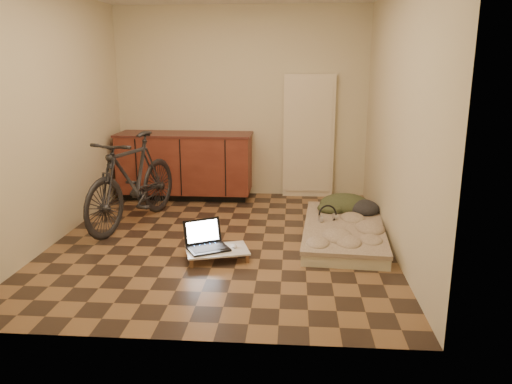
# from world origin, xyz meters

# --- Properties ---
(room_shell) EXTENTS (3.50, 4.00, 2.60)m
(room_shell) POSITION_xyz_m (0.00, 0.00, 1.30)
(room_shell) COLOR brown
(room_shell) RESTS_ON ground
(cabinets) EXTENTS (1.84, 0.62, 0.91)m
(cabinets) POSITION_xyz_m (-0.75, 1.70, 0.47)
(cabinets) COLOR black
(cabinets) RESTS_ON ground
(appliance_panel) EXTENTS (0.70, 0.10, 1.70)m
(appliance_panel) POSITION_xyz_m (0.95, 1.94, 0.85)
(appliance_panel) COLOR beige
(appliance_panel) RESTS_ON ground
(bicycle) EXTENTS (1.01, 1.88, 1.17)m
(bicycle) POSITION_xyz_m (-1.10, 0.47, 0.58)
(bicycle) COLOR black
(bicycle) RESTS_ON ground
(futon) EXTENTS (0.97, 1.81, 0.15)m
(futon) POSITION_xyz_m (1.30, 0.18, 0.08)
(futon) COLOR beige
(futon) RESTS_ON ground
(clothing_pile) EXTENTS (0.67, 0.57, 0.25)m
(clothing_pile) POSITION_xyz_m (1.42, 0.77, 0.28)
(clothing_pile) COLOR #323A21
(clothing_pile) RESTS_ON futon
(headphones) EXTENTS (0.29, 0.28, 0.16)m
(headphones) POSITION_xyz_m (1.13, 0.30, 0.23)
(headphones) COLOR black
(headphones) RESTS_ON futon
(lap_desk) EXTENTS (0.67, 0.53, 0.10)m
(lap_desk) POSITION_xyz_m (0.02, -0.53, 0.09)
(lap_desk) COLOR brown
(lap_desk) RESTS_ON ground
(laptop) EXTENTS (0.49, 0.48, 0.26)m
(laptop) POSITION_xyz_m (-0.08, -0.50, 0.15)
(laptop) COLOR black
(laptop) RESTS_ON lap_desk
(mouse) EXTENTS (0.06, 0.09, 0.03)m
(mouse) POSITION_xyz_m (0.18, -0.46, 0.11)
(mouse) COLOR silver
(mouse) RESTS_ON lap_desk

